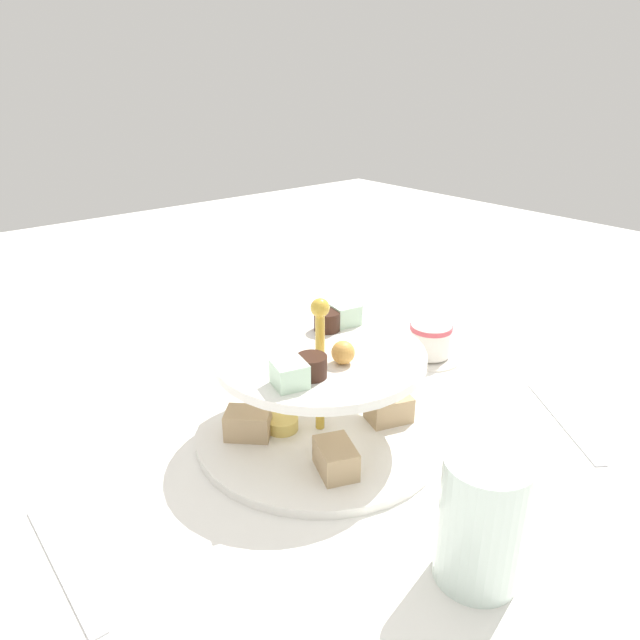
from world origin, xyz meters
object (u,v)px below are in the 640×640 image
tiered_serving_stand (320,400)px  water_glass_short_left (342,324)px  teacup_with_saucer (430,342)px  butter_knife_left (63,565)px  butter_knife_right (564,421)px  water_glass_tall_right (482,520)px

tiered_serving_stand → water_glass_short_left: tiered_serving_stand is taller
tiered_serving_stand → water_glass_short_left: size_ratio=3.87×
water_glass_short_left → teacup_with_saucer: water_glass_short_left is taller
tiered_serving_stand → butter_knife_left: size_ratio=1.61×
water_glass_short_left → butter_knife_right: water_glass_short_left is taller
tiered_serving_stand → water_glass_tall_right: size_ratio=2.46×
water_glass_tall_right → teacup_with_saucer: bearing=-134.4°
water_glass_short_left → teacup_with_saucer: bearing=121.6°
teacup_with_saucer → butter_knife_right: teacup_with_saucer is taller
water_glass_tall_right → butter_knife_left: 0.34m
butter_knife_left → butter_knife_right: bearing=75.1°
teacup_with_saucer → butter_knife_left: bearing=6.2°
teacup_with_saucer → tiered_serving_stand: bearing=11.0°
tiered_serving_stand → teacup_with_saucer: 0.25m
tiered_serving_stand → water_glass_tall_right: (0.03, 0.23, 0.01)m
water_glass_tall_right → water_glass_short_left: (-0.21, -0.39, -0.02)m
butter_knife_left → butter_knife_right: same height
teacup_with_saucer → butter_knife_right: 0.21m
tiered_serving_stand → water_glass_short_left: bearing=-138.0°
tiered_serving_stand → butter_knife_right: tiered_serving_stand is taller
teacup_with_saucer → butter_knife_right: bearing=87.8°
water_glass_tall_right → butter_knife_right: (-0.27, -0.07, -0.05)m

